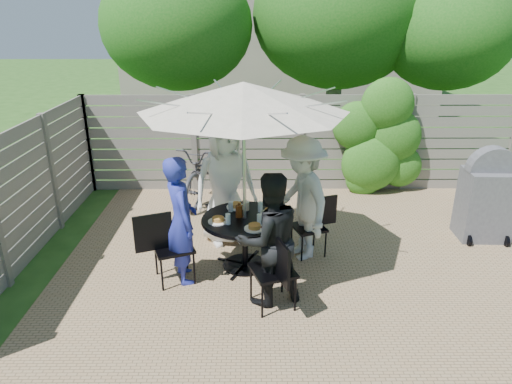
{
  "coord_description": "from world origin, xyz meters",
  "views": [
    {
      "loc": [
        -0.9,
        -5.3,
        3.22
      ],
      "look_at": [
        -0.86,
        0.3,
        1.01
      ],
      "focal_mm": 32.0,
      "sensor_mm": 36.0,
      "label": 1
    }
  ],
  "objects_px": {
    "glass_right": "(260,207)",
    "patio_table": "(245,233)",
    "person_right": "(302,199)",
    "syrup_jug": "(239,211)",
    "bicycle": "(209,170)",
    "chair_left": "(173,261)",
    "chair_front": "(273,285)",
    "plate_right": "(270,212)",
    "bbq_grill": "(486,198)",
    "chair_back": "(224,219)",
    "plate_front": "(255,227)",
    "person_back": "(225,182)",
    "umbrella": "(243,97)",
    "plate_left": "(218,220)",
    "plate_back": "(236,206)",
    "coffee_cup": "(246,206)",
    "glass_back": "(231,207)",
    "glass_front": "(259,219)",
    "person_front": "(269,240)",
    "person_left": "(181,221)",
    "glass_left": "(228,219)"
  },
  "relations": [
    {
      "from": "coffee_cup",
      "to": "person_back",
      "type": "bearing_deg",
      "value": 119.96
    },
    {
      "from": "plate_front",
      "to": "syrup_jug",
      "type": "relative_size",
      "value": 1.63
    },
    {
      "from": "plate_front",
      "to": "bicycle",
      "type": "distance_m",
      "value": 2.96
    },
    {
      "from": "person_back",
      "to": "plate_left",
      "type": "bearing_deg",
      "value": -113.45
    },
    {
      "from": "chair_back",
      "to": "bicycle",
      "type": "relative_size",
      "value": 0.47
    },
    {
      "from": "plate_front",
      "to": "glass_back",
      "type": "relative_size",
      "value": 1.86
    },
    {
      "from": "chair_left",
      "to": "chair_front",
      "type": "height_order",
      "value": "chair_left"
    },
    {
      "from": "umbrella",
      "to": "chair_front",
      "type": "height_order",
      "value": "umbrella"
    },
    {
      "from": "glass_back",
      "to": "bbq_grill",
      "type": "bearing_deg",
      "value": 9.4
    },
    {
      "from": "person_right",
      "to": "glass_right",
      "type": "relative_size",
      "value": 12.43
    },
    {
      "from": "person_left",
      "to": "person_right",
      "type": "relative_size",
      "value": 0.95
    },
    {
      "from": "chair_front",
      "to": "glass_front",
      "type": "bearing_deg",
      "value": -6.26
    },
    {
      "from": "umbrella",
      "to": "chair_back",
      "type": "xyz_separation_m",
      "value": [
        -0.34,
        0.9,
        -2.0
      ]
    },
    {
      "from": "syrup_jug",
      "to": "bicycle",
      "type": "distance_m",
      "value": 2.57
    },
    {
      "from": "patio_table",
      "to": "person_front",
      "type": "distance_m",
      "value": 0.88
    },
    {
      "from": "umbrella",
      "to": "plate_back",
      "type": "xyz_separation_m",
      "value": [
        -0.13,
        0.34,
        -1.53
      ]
    },
    {
      "from": "person_back",
      "to": "plate_front",
      "type": "bearing_deg",
      "value": -90.0
    },
    {
      "from": "plate_front",
      "to": "plate_left",
      "type": "bearing_deg",
      "value": 155.65
    },
    {
      "from": "person_left",
      "to": "glass_left",
      "type": "relative_size",
      "value": 11.82
    },
    {
      "from": "plate_left",
      "to": "plate_front",
      "type": "distance_m",
      "value": 0.51
    },
    {
      "from": "chair_left",
      "to": "coffee_cup",
      "type": "xyz_separation_m",
      "value": [
        0.92,
        0.58,
        0.5
      ]
    },
    {
      "from": "person_front",
      "to": "bicycle",
      "type": "distance_m",
      "value": 3.43
    },
    {
      "from": "bbq_grill",
      "to": "chair_front",
      "type": "bearing_deg",
      "value": -149.19
    },
    {
      "from": "chair_left",
      "to": "person_front",
      "type": "distance_m",
      "value": 1.38
    },
    {
      "from": "syrup_jug",
      "to": "bbq_grill",
      "type": "relative_size",
      "value": 0.11
    },
    {
      "from": "chair_left",
      "to": "person_right",
      "type": "xyz_separation_m",
      "value": [
        1.68,
        0.63,
        0.58
      ]
    },
    {
      "from": "chair_left",
      "to": "plate_front",
      "type": "bearing_deg",
      "value": -21.01
    },
    {
      "from": "glass_right",
      "to": "patio_table",
      "type": "bearing_deg",
      "value": -137.35
    },
    {
      "from": "chair_left",
      "to": "bicycle",
      "type": "distance_m",
      "value": 2.86
    },
    {
      "from": "patio_table",
      "to": "glass_front",
      "type": "bearing_deg",
      "value": -47.35
    },
    {
      "from": "chair_back",
      "to": "chair_left",
      "type": "distance_m",
      "value": 1.37
    },
    {
      "from": "patio_table",
      "to": "glass_left",
      "type": "relative_size",
      "value": 10.26
    },
    {
      "from": "chair_back",
      "to": "plate_right",
      "type": "height_order",
      "value": "chair_back"
    },
    {
      "from": "plate_back",
      "to": "syrup_jug",
      "type": "relative_size",
      "value": 1.63
    },
    {
      "from": "umbrella",
      "to": "person_back",
      "type": "xyz_separation_m",
      "value": [
        -0.29,
        0.78,
        -1.36
      ]
    },
    {
      "from": "chair_left",
      "to": "glass_left",
      "type": "height_order",
      "value": "chair_left"
    },
    {
      "from": "plate_right",
      "to": "bbq_grill",
      "type": "relative_size",
      "value": 0.18
    },
    {
      "from": "plate_left",
      "to": "plate_back",
      "type": "bearing_deg",
      "value": 65.65
    },
    {
      "from": "plate_right",
      "to": "coffee_cup",
      "type": "distance_m",
      "value": 0.34
    },
    {
      "from": "glass_front",
      "to": "bbq_grill",
      "type": "xyz_separation_m",
      "value": [
        3.38,
        1.04,
        -0.15
      ]
    },
    {
      "from": "person_front",
      "to": "coffee_cup",
      "type": "height_order",
      "value": "person_front"
    },
    {
      "from": "chair_left",
      "to": "person_back",
      "type": "bearing_deg",
      "value": 40.08
    },
    {
      "from": "bbq_grill",
      "to": "chair_back",
      "type": "bearing_deg",
      "value": -178.48
    },
    {
      "from": "plate_left",
      "to": "person_front",
      "type": "bearing_deg",
      "value": -45.91
    },
    {
      "from": "umbrella",
      "to": "chair_back",
      "type": "height_order",
      "value": "umbrella"
    },
    {
      "from": "umbrella",
      "to": "plate_back",
      "type": "height_order",
      "value": "umbrella"
    },
    {
      "from": "plate_right",
      "to": "person_back",
      "type": "bearing_deg",
      "value": 134.09
    },
    {
      "from": "umbrella",
      "to": "chair_back",
      "type": "distance_m",
      "value": 2.22
    },
    {
      "from": "person_left",
      "to": "glass_back",
      "type": "xyz_separation_m",
      "value": [
        0.59,
        0.5,
        -0.03
      ]
    },
    {
      "from": "plate_left",
      "to": "chair_back",
      "type": "bearing_deg",
      "value": 90.18
    }
  ]
}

